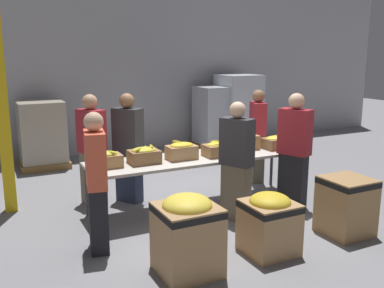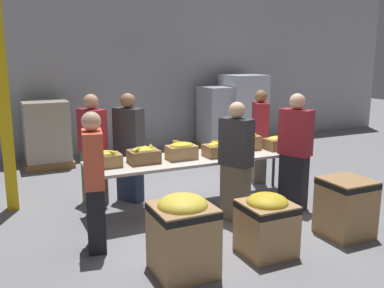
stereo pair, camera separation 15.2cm
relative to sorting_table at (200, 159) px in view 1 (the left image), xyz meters
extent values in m
plane|color=gray|center=(0.00, 0.00, -0.74)|extent=(30.00, 30.00, 0.00)
cube|color=#A8A8AD|center=(0.00, 4.19, 1.26)|extent=(16.00, 0.08, 4.00)
cube|color=beige|center=(0.00, 0.00, 0.02)|extent=(3.35, 0.87, 0.04)
cylinder|color=#38383D|center=(-1.62, -0.38, -0.37)|extent=(0.05, 0.05, 0.74)
cylinder|color=#38383D|center=(1.62, -0.38, -0.37)|extent=(0.05, 0.05, 0.74)
cylinder|color=#38383D|center=(-1.62, 0.38, -0.37)|extent=(0.05, 0.05, 0.74)
cylinder|color=#38383D|center=(1.62, 0.38, -0.37)|extent=(0.05, 0.05, 0.74)
cube|color=#A37A4C|center=(-1.44, 0.00, 0.13)|extent=(0.44, 0.28, 0.17)
ellipsoid|color=gold|center=(-1.44, 0.00, 0.22)|extent=(0.35, 0.22, 0.09)
ellipsoid|color=gold|center=(-1.50, 0.00, 0.25)|extent=(0.18, 0.08, 0.06)
ellipsoid|color=gold|center=(-1.36, -0.05, 0.25)|extent=(0.15, 0.19, 0.05)
cube|color=olive|center=(-0.88, -0.01, 0.13)|extent=(0.42, 0.32, 0.18)
ellipsoid|color=gold|center=(-0.88, -0.01, 0.23)|extent=(0.34, 0.26, 0.08)
ellipsoid|color=gold|center=(-0.77, 0.00, 0.26)|extent=(0.12, 0.18, 0.04)
ellipsoid|color=gold|center=(-0.77, 0.01, 0.27)|extent=(0.07, 0.20, 0.04)
ellipsoid|color=gold|center=(-0.84, 0.02, 0.25)|extent=(0.09, 0.18, 0.05)
ellipsoid|color=gold|center=(-0.98, -0.07, 0.26)|extent=(0.15, 0.14, 0.05)
cube|color=tan|center=(-0.32, -0.04, 0.14)|extent=(0.42, 0.27, 0.20)
ellipsoid|color=gold|center=(-0.32, -0.04, 0.25)|extent=(0.35, 0.24, 0.09)
ellipsoid|color=gold|center=(-0.36, 0.03, 0.29)|extent=(0.11, 0.18, 0.04)
ellipsoid|color=gold|center=(-0.29, -0.03, 0.27)|extent=(0.15, 0.10, 0.05)
cube|color=olive|center=(0.27, -0.10, 0.13)|extent=(0.44, 0.31, 0.17)
ellipsoid|color=yellow|center=(0.27, -0.10, 0.22)|extent=(0.36, 0.24, 0.06)
ellipsoid|color=yellow|center=(0.34, -0.13, 0.25)|extent=(0.19, 0.11, 0.04)
ellipsoid|color=yellow|center=(0.27, -0.08, 0.25)|extent=(0.15, 0.21, 0.04)
ellipsoid|color=yellow|center=(0.22, -0.03, 0.24)|extent=(0.06, 0.18, 0.05)
ellipsoid|color=yellow|center=(0.22, -0.18, 0.24)|extent=(0.15, 0.07, 0.04)
cube|color=#A37A4C|center=(0.85, 0.09, 0.16)|extent=(0.42, 0.27, 0.23)
ellipsoid|color=gold|center=(0.85, 0.09, 0.28)|extent=(0.39, 0.23, 0.09)
ellipsoid|color=gold|center=(0.89, 0.06, 0.32)|extent=(0.09, 0.18, 0.04)
ellipsoid|color=gold|center=(0.82, 0.10, 0.32)|extent=(0.14, 0.13, 0.05)
ellipsoid|color=gold|center=(0.94, 0.10, 0.30)|extent=(0.16, 0.16, 0.04)
cube|color=olive|center=(1.38, -0.08, 0.13)|extent=(0.49, 0.31, 0.17)
ellipsoid|color=yellow|center=(1.38, -0.08, 0.22)|extent=(0.44, 0.28, 0.07)
ellipsoid|color=yellow|center=(1.51, -0.01, 0.23)|extent=(0.12, 0.21, 0.04)
ellipsoid|color=yellow|center=(1.33, -0.15, 0.23)|extent=(0.14, 0.14, 0.04)
ellipsoid|color=yellow|center=(1.44, -0.05, 0.26)|extent=(0.20, 0.09, 0.04)
cube|color=#6B604C|center=(-1.41, 0.82, -0.34)|extent=(0.35, 0.44, 0.80)
cube|color=maroon|center=(-1.41, 0.82, 0.40)|extent=(0.39, 0.51, 0.66)
sphere|color=tan|center=(-1.41, 0.82, 0.84)|extent=(0.23, 0.23, 0.23)
cube|color=#6B604C|center=(1.53, 0.71, -0.35)|extent=(0.34, 0.43, 0.79)
cube|color=maroon|center=(1.53, 0.71, 0.37)|extent=(0.38, 0.50, 0.65)
sphere|color=#896042|center=(1.53, 0.71, 0.81)|extent=(0.22, 0.22, 0.22)
cube|color=#2D3856|center=(-0.87, 0.71, -0.34)|extent=(0.39, 0.44, 0.80)
cube|color=#333338|center=(-0.87, 0.71, 0.40)|extent=(0.44, 0.51, 0.66)
sphere|color=#896042|center=(-0.87, 0.71, 0.84)|extent=(0.23, 0.23, 0.23)
cube|color=black|center=(-1.75, -0.78, -0.35)|extent=(0.27, 0.40, 0.78)
cube|color=#EA5B3D|center=(-1.75, -0.78, 0.37)|extent=(0.30, 0.47, 0.65)
sphere|color=#DBAD89|center=(-1.75, -0.78, 0.80)|extent=(0.22, 0.22, 0.22)
cube|color=#6B604C|center=(0.20, -0.69, -0.35)|extent=(0.35, 0.43, 0.78)
cube|color=#333338|center=(0.20, -0.69, 0.37)|extent=(0.39, 0.50, 0.65)
sphere|color=#DBAD89|center=(0.20, -0.69, 0.81)|extent=(0.22, 0.22, 0.22)
cube|color=black|center=(1.24, -0.64, -0.33)|extent=(0.35, 0.44, 0.82)
cube|color=maroon|center=(1.24, -0.64, 0.42)|extent=(0.39, 0.52, 0.67)
sphere|color=#DBAD89|center=(1.24, -0.64, 0.87)|extent=(0.23, 0.23, 0.23)
cube|color=tan|center=(-1.05, -1.73, -0.36)|extent=(0.61, 0.61, 0.75)
cube|color=black|center=(-1.05, -1.73, -0.05)|extent=(0.61, 0.61, 0.07)
ellipsoid|color=yellow|center=(-1.05, -1.73, 0.02)|extent=(0.52, 0.52, 0.21)
cube|color=tan|center=(0.00, -1.73, -0.43)|extent=(0.56, 0.56, 0.62)
cube|color=black|center=(0.00, -1.73, -0.18)|extent=(0.56, 0.56, 0.07)
ellipsoid|color=gold|center=(0.00, -1.73, -0.11)|extent=(0.48, 0.48, 0.20)
cube|color=#A37A4C|center=(1.20, -1.73, -0.37)|extent=(0.57, 0.57, 0.74)
cube|color=black|center=(1.20, -1.73, -0.05)|extent=(0.57, 0.57, 0.07)
cube|color=olive|center=(2.87, 3.42, -0.67)|extent=(1.00, 1.00, 0.13)
cube|color=silver|center=(2.87, 3.42, 0.21)|extent=(0.92, 0.92, 1.64)
cube|color=olive|center=(2.23, 3.48, -0.67)|extent=(0.90, 0.90, 0.13)
cube|color=#B2B7C1|center=(2.23, 3.48, 0.08)|extent=(0.83, 0.83, 1.37)
cube|color=olive|center=(-1.78, 3.50, -0.67)|extent=(0.95, 0.95, 0.13)
cube|color=#A39984|center=(-1.78, 3.50, 0.00)|extent=(0.87, 0.87, 1.21)
camera|label=1|loc=(-2.87, -5.47, 1.55)|focal=40.00mm
camera|label=2|loc=(-2.73, -5.54, 1.55)|focal=40.00mm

